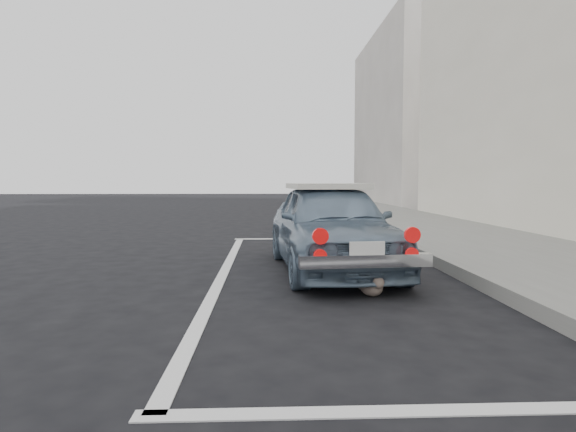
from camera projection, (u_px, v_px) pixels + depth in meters
name	position (u px, v px, depth m)	size (l,w,h in m)	color
ground	(329.00, 372.00, 2.82)	(80.00, 80.00, 0.00)	black
building_far	(410.00, 120.00, 22.72)	(3.50, 10.00, 8.00)	#B4ABA3
pline_rear	(443.00, 410.00, 2.34)	(3.00, 0.12, 0.01)	silver
pline_front	(312.00, 239.00, 9.32)	(3.00, 0.12, 0.01)	silver
pline_side	(223.00, 274.00, 5.77)	(0.12, 7.00, 0.01)	silver
retro_coupe	(331.00, 225.00, 6.03)	(1.57, 3.38, 1.12)	slate
cat	(372.00, 286.00, 4.67)	(0.28, 0.42, 0.23)	#63574B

